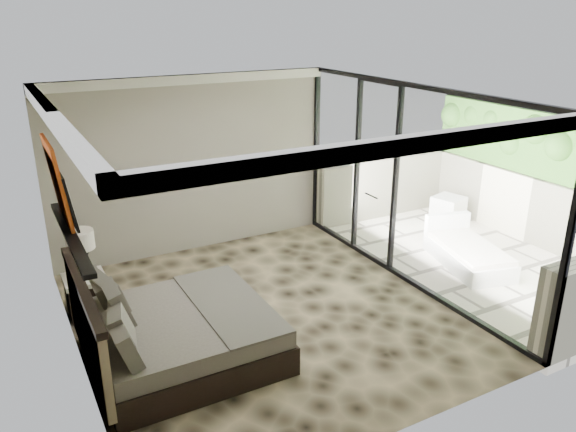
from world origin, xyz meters
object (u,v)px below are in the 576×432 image
nightstand (87,295)px  ottoman (448,210)px  lounger (467,253)px  table_lamp (81,248)px  bed (174,333)px

nightstand → ottoman: size_ratio=1.03×
ottoman → lounger: 1.81m
nightstand → ottoman: nightstand is taller
table_lamp → ottoman: table_lamp is taller
bed → nightstand: 1.68m
ottoman → lounger: (-1.02, -1.50, -0.06)m
bed → lounger: bed is taller
bed → table_lamp: bearing=113.8°
table_lamp → lounger: table_lamp is taller
nightstand → lounger: bearing=-2.7°
nightstand → table_lamp: table_lamp is taller
table_lamp → lounger: bearing=-12.7°
nightstand → table_lamp: 0.67m
nightstand → table_lamp: size_ratio=0.80×
table_lamp → ottoman: size_ratio=1.29×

